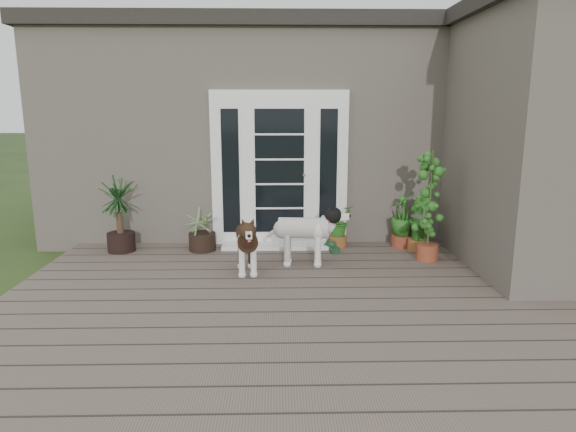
{
  "coord_description": "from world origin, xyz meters",
  "views": [
    {
      "loc": [
        -0.24,
        -4.45,
        2.02
      ],
      "look_at": [
        -0.1,
        1.75,
        0.7
      ],
      "focal_mm": 31.55,
      "sensor_mm": 36.0,
      "label": 1
    }
  ],
  "objects": [
    {
      "name": "clog_left",
      "position": [
        0.53,
        2.14,
        0.17
      ],
      "size": [
        0.19,
        0.35,
        0.1
      ],
      "primitive_type": null,
      "rotation": [
        0.0,
        0.0,
        0.13
      ],
      "color": "#16381F",
      "rests_on": "deck"
    },
    {
      "name": "herb_c",
      "position": [
        1.52,
        2.4,
        0.43
      ],
      "size": [
        0.46,
        0.46,
        0.62
      ],
      "primitive_type": "imported",
      "rotation": [
        0.0,
        0.0,
        4.55
      ],
      "color": "#20631C",
      "rests_on": "deck"
    },
    {
      "name": "house_main",
      "position": [
        0.0,
        4.65,
        1.55
      ],
      "size": [
        7.4,
        4.0,
        3.1
      ],
      "primitive_type": "cube",
      "color": "#665E54",
      "rests_on": "ground"
    },
    {
      "name": "roof_main",
      "position": [
        0.0,
        4.65,
        3.2
      ],
      "size": [
        7.6,
        4.2,
        0.2
      ],
      "primitive_type": "cube",
      "color": "#2D2826",
      "rests_on": "house_main"
    },
    {
      "name": "clog_right",
      "position": [
        0.48,
        2.38,
        0.16
      ],
      "size": [
        0.2,
        0.3,
        0.08
      ],
      "primitive_type": null,
      "rotation": [
        0.0,
        0.0,
        -0.28
      ],
      "color": "#173919",
      "rests_on": "deck"
    },
    {
      "name": "door_unit",
      "position": [
        -0.2,
        2.6,
        1.19
      ],
      "size": [
        1.9,
        0.14,
        2.15
      ],
      "primitive_type": "cube",
      "color": "white",
      "rests_on": "deck"
    },
    {
      "name": "herb_b",
      "position": [
        1.68,
        2.18,
        0.39
      ],
      "size": [
        0.41,
        0.41,
        0.54
      ],
      "primitive_type": "imported",
      "rotation": [
        0.0,
        0.0,
        1.71
      ],
      "color": "#234E16",
      "rests_on": "deck"
    },
    {
      "name": "door_step",
      "position": [
        -0.2,
        2.4,
        0.14
      ],
      "size": [
        1.6,
        0.4,
        0.05
      ],
      "primitive_type": "cube",
      "color": "white",
      "rests_on": "deck"
    },
    {
      "name": "sapling",
      "position": [
        1.68,
        1.73,
        0.84
      ],
      "size": [
        0.49,
        0.49,
        1.45
      ],
      "primitive_type": null,
      "rotation": [
        0.0,
        0.0,
        0.17
      ],
      "color": "#164D1A",
      "rests_on": "deck"
    },
    {
      "name": "spider_plant",
      "position": [
        -1.26,
        2.25,
        0.44
      ],
      "size": [
        0.79,
        0.79,
        0.65
      ],
      "primitive_type": null,
      "rotation": [
        0.0,
        0.0,
        0.37
      ],
      "color": "#8FA968",
      "rests_on": "deck"
    },
    {
      "name": "deck",
      "position": [
        0.0,
        0.4,
        0.06
      ],
      "size": [
        6.2,
        4.6,
        0.12
      ],
      "primitive_type": "cube",
      "color": "#6B5B4C",
      "rests_on": "ground"
    },
    {
      "name": "brindle_dog",
      "position": [
        -0.6,
        1.28,
        0.43
      ],
      "size": [
        0.41,
        0.78,
        0.62
      ],
      "primitive_type": null,
      "rotation": [
        0.0,
        0.0,
        3.26
      ],
      "color": "#331E12",
      "rests_on": "deck"
    },
    {
      "name": "roof_wing",
      "position": [
        2.9,
        1.5,
        3.2
      ],
      "size": [
        1.8,
        2.6,
        0.2
      ],
      "primitive_type": "cube",
      "color": "#2D2826",
      "rests_on": "house_wing"
    },
    {
      "name": "white_dog",
      "position": [
        0.08,
        1.56,
        0.46
      ],
      "size": [
        0.85,
        0.42,
        0.68
      ],
      "primitive_type": null,
      "rotation": [
        0.0,
        0.0,
        -1.66
      ],
      "color": "white",
      "rests_on": "deck"
    },
    {
      "name": "house_wing",
      "position": [
        2.9,
        1.5,
        1.55
      ],
      "size": [
        1.6,
        2.4,
        3.1
      ],
      "primitive_type": "cube",
      "color": "#665E54",
      "rests_on": "ground"
    },
    {
      "name": "yucca",
      "position": [
        -2.35,
        2.23,
        0.63
      ],
      "size": [
        0.89,
        0.89,
        1.01
      ],
      "primitive_type": null,
      "rotation": [
        0.0,
        0.0,
        -0.33
      ],
      "color": "black",
      "rests_on": "deck"
    },
    {
      "name": "herb_a",
      "position": [
        0.62,
        2.4,
        0.37
      ],
      "size": [
        0.55,
        0.55,
        0.5
      ],
      "primitive_type": "imported",
      "rotation": [
        0.0,
        0.0,
        0.73
      ],
      "color": "#265A19",
      "rests_on": "deck"
    }
  ]
}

